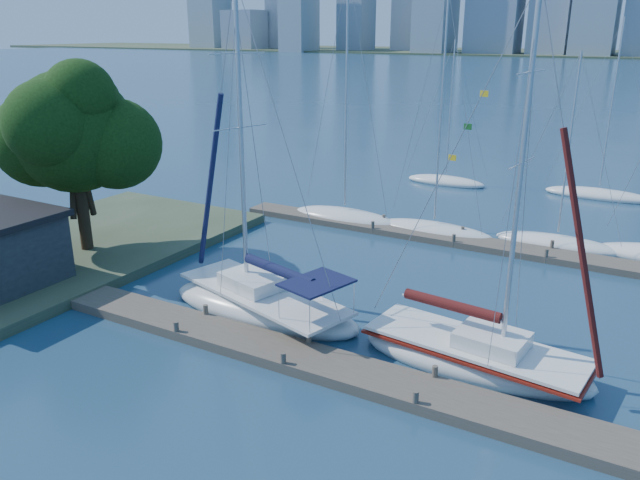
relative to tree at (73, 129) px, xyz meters
The scene contains 12 objects.
ground 17.48m from the tree, 14.19° to the right, with size 700.00×700.00×0.00m, color navy.
near_dock 17.41m from the tree, 14.19° to the right, with size 26.00×2.00×0.40m, color #4E4439.
far_dock 22.35m from the tree, 34.44° to the left, with size 30.00×1.80×0.36m, color #4E4439.
shore 6.84m from the tree, 146.40° to the right, with size 12.00×22.00×0.50m, color #38472D.
tree is the anchor object (origin of this frame).
sailboat_navy 13.59m from the tree, ahead, with size 9.63×5.37×14.17m.
sailboat_maroon 22.20m from the tree, ahead, with size 8.73×3.71×13.71m.
bg_boat_0 16.89m from the tree, 54.95° to the left, with size 7.63×4.61×15.44m.
bg_boat_1 20.80m from the tree, 41.35° to the left, with size 7.43×4.90×14.00m.
bg_boat_3 26.69m from the tree, 33.19° to the left, with size 7.08×3.48×10.95m.
bg_boat_6 28.81m from the tree, 66.35° to the left, with size 6.53×3.44×11.23m.
bg_boat_7 35.70m from the tree, 50.46° to the left, with size 7.66×3.01×12.79m.
Camera 1 is at (10.82, -17.30, 11.69)m, focal length 35.00 mm.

